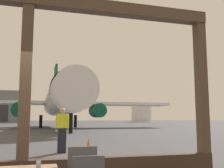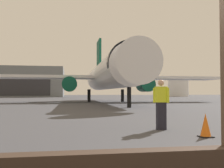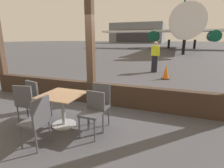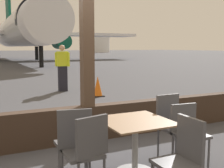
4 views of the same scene
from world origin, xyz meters
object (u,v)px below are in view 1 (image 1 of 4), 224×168
(ground_crew_worker, at_px, (62,129))
(traffic_cone, at_px, (88,148))
(airplane, at_px, (61,100))
(fuel_storage_tank, at_px, (141,114))

(ground_crew_worker, distance_m, traffic_cone, 1.89)
(traffic_cone, bearing_deg, ground_crew_worker, 114.44)
(airplane, xyz_separation_m, fuel_storage_tank, (31.69, 51.02, -0.84))
(traffic_cone, bearing_deg, airplane, 87.47)
(ground_crew_worker, relative_size, traffic_cone, 2.55)
(airplane, distance_m, ground_crew_worker, 24.56)
(airplane, bearing_deg, traffic_cone, -92.53)
(ground_crew_worker, relative_size, fuel_storage_tank, 0.25)
(airplane, relative_size, fuel_storage_tank, 4.61)
(ground_crew_worker, bearing_deg, traffic_cone, -65.56)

